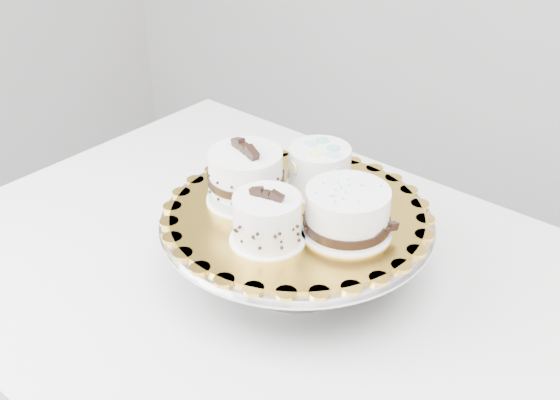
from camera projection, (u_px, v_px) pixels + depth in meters
The scene contains 7 objects.
table at pixel (299, 321), 1.12m from camera, with size 1.38×1.03×0.75m.
cake_stand at pixel (297, 234), 1.07m from camera, with size 0.41×0.41×0.11m.
cake_board at pixel (297, 213), 1.05m from camera, with size 0.38×0.38×0.01m, color #C78A2A.
cake_swirl at pixel (267, 220), 0.97m from camera, with size 0.11×0.11×0.08m.
cake_banded at pixel (246, 178), 1.06m from camera, with size 0.15×0.15×0.10m.
cake_dots at pixel (319, 168), 1.09m from camera, with size 0.13×0.13×0.07m.
cake_ribbon at pixel (348, 213), 0.99m from camera, with size 0.15×0.15×0.07m.
Camera 1 is at (0.28, -0.49, 1.43)m, focal length 45.00 mm.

